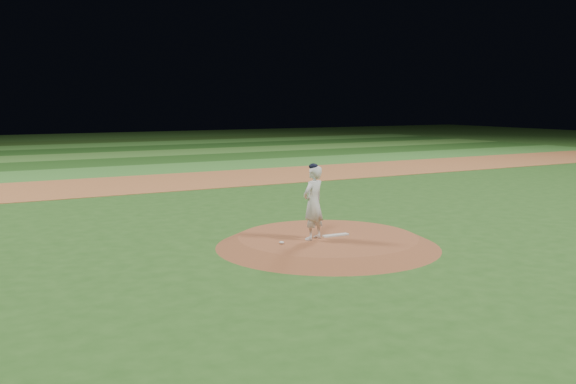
{
  "coord_description": "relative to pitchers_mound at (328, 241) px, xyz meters",
  "views": [
    {
      "loc": [
        -8.35,
        -13.01,
        3.55
      ],
      "look_at": [
        0.0,
        2.0,
        1.1
      ],
      "focal_mm": 40.0,
      "sensor_mm": 36.0,
      "label": 1
    }
  ],
  "objects": [
    {
      "name": "outfield_stripe_2",
      "position": [
        0.0,
        29.5,
        -0.12
      ],
      "size": [
        70.0,
        5.0,
        0.02
      ],
      "primitive_type": "cube",
      "color": "#3F782B",
      "rests_on": "ground"
    },
    {
      "name": "outfield_stripe_3",
      "position": [
        0.0,
        34.5,
        -0.12
      ],
      "size": [
        70.0,
        5.0,
        0.02
      ],
      "primitive_type": "cube",
      "color": "#1D4917",
      "rests_on": "ground"
    },
    {
      "name": "rosin_bag",
      "position": [
        -1.39,
        -0.19,
        0.16
      ],
      "size": [
        0.11,
        0.11,
        0.06
      ],
      "primitive_type": "ellipsoid",
      "color": "silver",
      "rests_on": "pitchers_mound"
    },
    {
      "name": "pitcher_on_mound",
      "position": [
        -0.5,
        -0.13,
        1.03
      ],
      "size": [
        0.76,
        0.64,
        1.84
      ],
      "color": "silver",
      "rests_on": "pitchers_mound"
    },
    {
      "name": "outfield_stripe_0",
      "position": [
        0.0,
        19.5,
        -0.12
      ],
      "size": [
        70.0,
        5.0,
        0.02
      ],
      "primitive_type": "cube",
      "color": "#38782B",
      "rests_on": "ground"
    },
    {
      "name": "outfield_stripe_5",
      "position": [
        0.0,
        44.5,
        -0.12
      ],
      "size": [
        70.0,
        5.0,
        0.02
      ],
      "primitive_type": "cube",
      "color": "#234616",
      "rests_on": "ground"
    },
    {
      "name": "pitchers_mound",
      "position": [
        0.0,
        0.0,
        0.0
      ],
      "size": [
        5.5,
        5.5,
        0.25
      ],
      "primitive_type": "cone",
      "color": "brown",
      "rests_on": "ground"
    },
    {
      "name": "outfield_stripe_1",
      "position": [
        0.0,
        24.5,
        -0.12
      ],
      "size": [
        70.0,
        5.0,
        0.02
      ],
      "primitive_type": "cube",
      "color": "#1F4A18",
      "rests_on": "ground"
    },
    {
      "name": "ground",
      "position": [
        0.0,
        0.0,
        -0.12
      ],
      "size": [
        120.0,
        120.0,
        0.0
      ],
      "primitive_type": "plane",
      "color": "#26511A",
      "rests_on": "ground"
    },
    {
      "name": "outfield_stripe_4",
      "position": [
        0.0,
        39.5,
        -0.12
      ],
      "size": [
        70.0,
        5.0,
        0.02
      ],
      "primitive_type": "cube",
      "color": "#3A792C",
      "rests_on": "ground"
    },
    {
      "name": "pitching_rubber",
      "position": [
        0.2,
        -0.05,
        0.14
      ],
      "size": [
        0.69,
        0.2,
        0.03
      ],
      "primitive_type": "cube",
      "rotation": [
        0.0,
        0.0,
        -0.03
      ],
      "color": "silver",
      "rests_on": "pitchers_mound"
    },
    {
      "name": "infield_dirt_band",
      "position": [
        0.0,
        14.0,
        -0.12
      ],
      "size": [
        70.0,
        6.0,
        0.02
      ],
      "primitive_type": "cube",
      "color": "#A35F32",
      "rests_on": "ground"
    }
  ]
}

